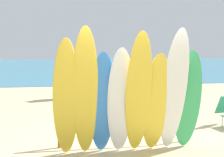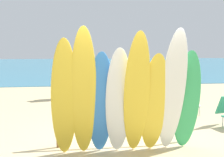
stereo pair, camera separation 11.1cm
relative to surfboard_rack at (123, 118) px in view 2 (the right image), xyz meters
The scene contains 14 objects.
ground 14.01m from the surfboard_rack, 90.00° to the left, with size 60.00×60.00×0.00m, color #D3BC8C.
ocean_water 29.39m from the surfboard_rack, 90.00° to the left, with size 60.00×40.00×0.02m, color teal.
surfboard_rack is the anchor object (origin of this frame).
surfboard_yellow_0 1.43m from the surfboard_rack, 157.84° to the right, with size 0.50×0.07×2.30m, color yellow.
surfboard_yellow_1 1.19m from the surfboard_rack, 149.19° to the right, with size 0.50×0.07×2.52m, color yellow.
surfboard_blue_2 0.81m from the surfboard_rack, 139.93° to the right, with size 0.51×0.07×2.05m, color #337AD1.
surfboard_white_3 0.70m from the surfboard_rack, 110.01° to the right, with size 0.51×0.08×2.13m, color white.
surfboard_yellow_4 0.89m from the surfboard_rack, 76.56° to the right, with size 0.49×0.07×2.47m, color yellow.
surfboard_yellow_5 0.86m from the surfboard_rack, 46.28° to the right, with size 0.54×0.07×2.04m, color yellow.
surfboard_white_6 1.24m from the surfboard_rack, 34.07° to the right, with size 0.51×0.07×2.52m, color white.
surfboard_green_7 1.38m from the surfboard_rack, 21.05° to the right, with size 0.55×0.07×2.08m, color #38B266.
beachgoer_midbeach 6.01m from the surfboard_rack, 71.23° to the left, with size 0.41×0.55×1.58m.
beachgoer_photographing 5.76m from the surfboard_rack, 99.69° to the left, with size 0.45×0.62×1.75m.
beach_chair_red 3.70m from the surfboard_rack, 43.60° to the left, with size 0.67×0.77×0.83m.
Camera 2 is at (-1.00, -5.63, 2.08)m, focal length 43.50 mm.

